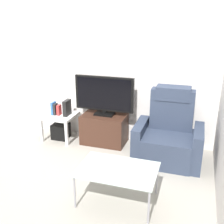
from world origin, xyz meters
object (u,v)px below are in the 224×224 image
at_px(television, 104,95).
at_px(coffee_table, 118,171).
at_px(side_table, 60,118).
at_px(subwoofer_box, 61,131).
at_px(tv_stand, 104,129).
at_px(book_rightmost, 59,110).
at_px(book_middle, 56,109).
at_px(recliner_armchair, 169,136).
at_px(cell_phone, 123,172).
at_px(game_console, 67,108).
at_px(book_leftmost, 53,108).

relative_size(television, coffee_table, 1.10).
relative_size(side_table, subwoofer_box, 2.02).
distance_m(tv_stand, book_rightmost, 0.85).
xyz_separation_m(book_middle, coffee_table, (1.52, -1.35, -0.15)).
height_order(tv_stand, recliner_armchair, recliner_armchair).
bearing_deg(book_middle, recliner_armchair, -4.32).
bearing_deg(book_rightmost, cell_phone, -42.37).
relative_size(tv_stand, television, 0.74).
bearing_deg(game_console, side_table, -176.05).
bearing_deg(television, book_leftmost, -173.69).
height_order(television, subwoofer_box, television).
relative_size(coffee_table, cell_phone, 6.00).
bearing_deg(cell_phone, book_leftmost, 164.20).
xyz_separation_m(subwoofer_box, coffee_table, (1.46, -1.37, 0.26)).
bearing_deg(book_rightmost, game_console, 12.13).
height_order(game_console, cell_phone, game_console).
bearing_deg(recliner_armchair, subwoofer_box, 165.98).
relative_size(subwoofer_box, book_middle, 1.38).
relative_size(side_table, game_console, 2.01).
distance_m(tv_stand, game_console, 0.73).
xyz_separation_m(book_leftmost, cell_phone, (1.65, -1.41, -0.13)).
bearing_deg(game_console, recliner_armchair, -5.79).
relative_size(book_middle, book_rightmost, 1.09).
bearing_deg(subwoofer_box, cell_phone, -42.67).
distance_m(tv_stand, recliner_armchair, 1.14).
relative_size(television, cell_phone, 6.62).
height_order(side_table, subwoofer_box, side_table).
height_order(television, coffee_table, television).
height_order(subwoofer_box, cell_phone, cell_phone).
distance_m(recliner_armchair, book_middle, 1.97).
height_order(book_rightmost, game_console, game_console).
bearing_deg(television, coffee_table, -65.31).
height_order(television, book_rightmost, television).
distance_m(recliner_armchair, game_console, 1.78).
height_order(book_rightmost, coffee_table, book_rightmost).
xyz_separation_m(tv_stand, coffee_table, (0.67, -1.43, 0.15)).
bearing_deg(cell_phone, side_table, 162.02).
distance_m(recliner_armchair, coffee_table, 1.28).
height_order(book_leftmost, game_console, game_console).
relative_size(recliner_armchair, book_rightmost, 6.03).
relative_size(television, book_rightmost, 5.54).
xyz_separation_m(book_rightmost, coffee_table, (1.46, -1.35, -0.14)).
height_order(side_table, book_middle, book_middle).
xyz_separation_m(tv_stand, book_leftmost, (-0.90, -0.08, 0.31)).
relative_size(tv_stand, coffee_table, 0.82).
bearing_deg(book_leftmost, recliner_armchair, -4.23).
relative_size(tv_stand, recliner_armchair, 0.68).
height_order(tv_stand, book_rightmost, book_rightmost).
distance_m(book_middle, coffee_table, 2.04).
xyz_separation_m(book_rightmost, cell_phone, (1.54, -1.41, -0.11)).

